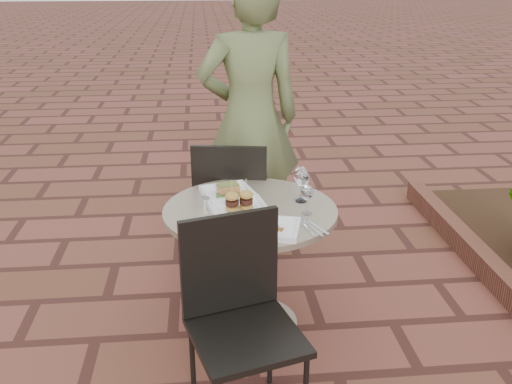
{
  "coord_description": "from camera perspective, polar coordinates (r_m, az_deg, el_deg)",
  "views": [
    {
      "loc": [
        -0.21,
        -2.65,
        1.91
      ],
      "look_at": [
        0.05,
        0.04,
        0.82
      ],
      "focal_mm": 40.0,
      "sensor_mm": 36.0,
      "label": 1
    }
  ],
  "objects": [
    {
      "name": "plate_salmon",
      "position": [
        3.09,
        -2.81,
        -0.02
      ],
      "size": [
        0.32,
        0.32,
        0.07
      ],
      "rotation": [
        0.0,
        0.0,
        0.28
      ],
      "color": "white",
      "rests_on": "cafe_table"
    },
    {
      "name": "ground",
      "position": [
        3.27,
        -0.82,
        -13.74
      ],
      "size": [
        60.0,
        60.0,
        0.0
      ],
      "primitive_type": "plane",
      "color": "brown",
      "rests_on": "ground"
    },
    {
      "name": "wine_glass_far",
      "position": [
        3.03,
        4.5,
        1.62
      ],
      "size": [
        0.08,
        0.08,
        0.18
      ],
      "color": "white",
      "rests_on": "cafe_table"
    },
    {
      "name": "plate_sliders",
      "position": [
        2.87,
        -1.69,
        -1.48
      ],
      "size": [
        0.33,
        0.33,
        0.18
      ],
      "rotation": [
        0.0,
        0.0,
        0.19
      ],
      "color": "white",
      "rests_on": "cafe_table"
    },
    {
      "name": "chair_far",
      "position": [
        3.51,
        -2.47,
        -0.82
      ],
      "size": [
        0.5,
        0.5,
        0.93
      ],
      "rotation": [
        0.0,
        0.0,
        2.98
      ],
      "color": "black",
      "rests_on": "ground"
    },
    {
      "name": "plate_tuna",
      "position": [
        2.69,
        1.77,
        -3.66
      ],
      "size": [
        0.29,
        0.29,
        0.03
      ],
      "rotation": [
        0.0,
        0.0,
        -0.26
      ],
      "color": "white",
      "rests_on": "cafe_table"
    },
    {
      "name": "diner",
      "position": [
        3.8,
        -0.62,
        7.29
      ],
      "size": [
        0.74,
        0.53,
        1.89
      ],
      "primitive_type": "imported",
      "rotation": [
        0.0,
        0.0,
        3.26
      ],
      "color": "#576336",
      "rests_on": "ground"
    },
    {
      "name": "cafe_table",
      "position": [
        3.05,
        -0.56,
        -5.89
      ],
      "size": [
        0.9,
        0.9,
        0.73
      ],
      "color": "gray",
      "rests_on": "ground"
    },
    {
      "name": "steel_ramekin",
      "position": [
        2.97,
        -5.19,
        -1.02
      ],
      "size": [
        0.08,
        0.08,
        0.04
      ],
      "primitive_type": "cylinder",
      "rotation": [
        0.0,
        0.0,
        0.32
      ],
      "color": "silver",
      "rests_on": "cafe_table"
    },
    {
      "name": "chair_near",
      "position": [
        2.48,
        -1.76,
        -11.19
      ],
      "size": [
        0.54,
        0.54,
        0.93
      ],
      "rotation": [
        0.0,
        0.0,
        0.28
      ],
      "color": "black",
      "rests_on": "ground"
    },
    {
      "name": "planter_curb",
      "position": [
        3.91,
        23.07,
        -7.9
      ],
      "size": [
        0.12,
        3.0,
        0.15
      ],
      "primitive_type": "cube",
      "color": "brown",
      "rests_on": "ground"
    },
    {
      "name": "wine_glass_mid",
      "position": [
        2.99,
        4.62,
        1.27
      ],
      "size": [
        0.07,
        0.07,
        0.17
      ],
      "color": "white",
      "rests_on": "cafe_table"
    },
    {
      "name": "wine_glass_right",
      "position": [
        2.85,
        5.15,
        -0.15
      ],
      "size": [
        0.07,
        0.07,
        0.15
      ],
      "color": "white",
      "rests_on": "cafe_table"
    },
    {
      "name": "cutlery_set",
      "position": [
        2.74,
        5.65,
        -3.56
      ],
      "size": [
        0.16,
        0.23,
        0.0
      ],
      "primitive_type": null,
      "rotation": [
        0.0,
        0.0,
        0.34
      ],
      "color": "silver",
      "rests_on": "cafe_table"
    }
  ]
}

